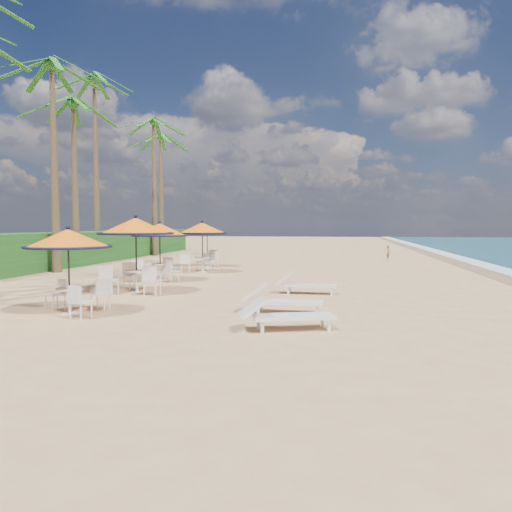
{
  "coord_description": "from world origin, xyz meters",
  "views": [
    {
      "loc": [
        1.6,
        -11.51,
        2.22
      ],
      "look_at": [
        -1.14,
        4.49,
        1.2
      ],
      "focal_mm": 35.0,
      "sensor_mm": 36.0,
      "label": 1
    }
  ],
  "objects_px": {
    "station_0": "(70,249)",
    "lounger_mid": "(280,300)",
    "station_3": "(202,234)",
    "station_1": "(135,236)",
    "lounger_near": "(284,314)",
    "station_2": "(160,237)",
    "lounger_far": "(304,284)",
    "station_4": "(208,234)"
  },
  "relations": [
    {
      "from": "station_3",
      "to": "station_2",
      "type": "bearing_deg",
      "value": -99.16
    },
    {
      "from": "lounger_near",
      "to": "lounger_far",
      "type": "relative_size",
      "value": 1.08
    },
    {
      "from": "lounger_mid",
      "to": "lounger_far",
      "type": "height_order",
      "value": "lounger_mid"
    },
    {
      "from": "station_4",
      "to": "lounger_mid",
      "type": "xyz_separation_m",
      "value": [
        5.44,
        -13.19,
        -1.4
      ]
    },
    {
      "from": "station_0",
      "to": "lounger_mid",
      "type": "bearing_deg",
      "value": 11.25
    },
    {
      "from": "station_3",
      "to": "lounger_mid",
      "type": "relative_size",
      "value": 1.19
    },
    {
      "from": "station_3",
      "to": "lounger_far",
      "type": "bearing_deg",
      "value": -51.25
    },
    {
      "from": "lounger_near",
      "to": "station_2",
      "type": "bearing_deg",
      "value": 106.4
    },
    {
      "from": "station_0",
      "to": "station_3",
      "type": "bearing_deg",
      "value": 89.05
    },
    {
      "from": "station_0",
      "to": "lounger_near",
      "type": "xyz_separation_m",
      "value": [
        5.43,
        -1.0,
        -1.28
      ]
    },
    {
      "from": "station_1",
      "to": "station_2",
      "type": "bearing_deg",
      "value": 97.57
    },
    {
      "from": "station_2",
      "to": "lounger_mid",
      "type": "relative_size",
      "value": 1.17
    },
    {
      "from": "station_1",
      "to": "station_2",
      "type": "distance_m",
      "value": 3.49
    },
    {
      "from": "station_4",
      "to": "station_2",
      "type": "bearing_deg",
      "value": -90.72
    },
    {
      "from": "lounger_near",
      "to": "lounger_far",
      "type": "distance_m",
      "value": 5.62
    },
    {
      "from": "station_0",
      "to": "lounger_mid",
      "type": "relative_size",
      "value": 1.09
    },
    {
      "from": "station_0",
      "to": "lounger_near",
      "type": "distance_m",
      "value": 5.67
    },
    {
      "from": "station_0",
      "to": "station_4",
      "type": "bearing_deg",
      "value": 91.39
    },
    {
      "from": "station_1",
      "to": "station_3",
      "type": "distance_m",
      "value": 7.29
    },
    {
      "from": "station_0",
      "to": "station_2",
      "type": "relative_size",
      "value": 0.93
    },
    {
      "from": "lounger_far",
      "to": "station_1",
      "type": "bearing_deg",
      "value": -171.33
    },
    {
      "from": "station_2",
      "to": "lounger_near",
      "type": "bearing_deg",
      "value": -54.89
    },
    {
      "from": "station_2",
      "to": "station_3",
      "type": "height_order",
      "value": "station_3"
    },
    {
      "from": "lounger_near",
      "to": "lounger_mid",
      "type": "height_order",
      "value": "lounger_mid"
    },
    {
      "from": "lounger_near",
      "to": "lounger_mid",
      "type": "distance_m",
      "value": 2.05
    },
    {
      "from": "station_0",
      "to": "lounger_mid",
      "type": "xyz_separation_m",
      "value": [
        5.1,
        1.01,
        -1.28
      ]
    },
    {
      "from": "station_0",
      "to": "station_3",
      "type": "height_order",
      "value": "station_3"
    },
    {
      "from": "station_0",
      "to": "station_1",
      "type": "distance_m",
      "value": 3.88
    },
    {
      "from": "station_1",
      "to": "station_4",
      "type": "bearing_deg",
      "value": 92.07
    },
    {
      "from": "station_2",
      "to": "station_3",
      "type": "distance_m",
      "value": 3.88
    },
    {
      "from": "station_0",
      "to": "station_2",
      "type": "height_order",
      "value": "station_2"
    },
    {
      "from": "lounger_near",
      "to": "lounger_mid",
      "type": "xyz_separation_m",
      "value": [
        -0.33,
        2.02,
        0.0
      ]
    },
    {
      "from": "station_1",
      "to": "station_0",
      "type": "bearing_deg",
      "value": -90.41
    },
    {
      "from": "station_1",
      "to": "station_4",
      "type": "height_order",
      "value": "station_1"
    },
    {
      "from": "station_0",
      "to": "station_1",
      "type": "bearing_deg",
      "value": 89.59
    },
    {
      "from": "station_4",
      "to": "station_0",
      "type": "bearing_deg",
      "value": -88.61
    },
    {
      "from": "station_4",
      "to": "station_1",
      "type": "bearing_deg",
      "value": -87.93
    },
    {
      "from": "station_1",
      "to": "lounger_mid",
      "type": "bearing_deg",
      "value": -29.43
    },
    {
      "from": "station_1",
      "to": "lounger_near",
      "type": "relative_size",
      "value": 1.22
    },
    {
      "from": "station_1",
      "to": "lounger_mid",
      "type": "relative_size",
      "value": 1.26
    },
    {
      "from": "station_1",
      "to": "lounger_far",
      "type": "xyz_separation_m",
      "value": [
        5.42,
        0.74,
        -1.54
      ]
    },
    {
      "from": "station_4",
      "to": "lounger_near",
      "type": "distance_m",
      "value": 16.32
    }
  ]
}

